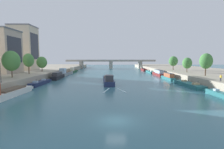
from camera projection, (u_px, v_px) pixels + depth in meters
ground_plane at (116, 121)px, 20.60m from camera, size 400.00×400.00×0.00m
quay_left at (20, 73)px, 74.69m from camera, size 36.00×170.00×2.51m
quay_right at (201, 73)px, 75.77m from camera, size 36.00×170.00×2.51m
barge_midriver at (108, 80)px, 53.02m from camera, size 4.04×18.59×3.06m
wake_behind_barge at (114, 90)px, 40.65m from camera, size 5.59×6.06×0.03m
moored_boat_left_midway at (6, 93)px, 32.57m from camera, size 3.21×14.97×3.51m
moored_boat_left_far at (41, 83)px, 49.78m from camera, size 2.53×11.86×2.13m
moored_boat_left_upstream at (58, 76)px, 63.58m from camera, size 2.59×11.82×2.69m
moored_boat_left_lone at (66, 73)px, 78.47m from camera, size 3.14×16.74×3.54m
moored_boat_left_near at (74, 71)px, 95.05m from camera, size 2.76×12.63×3.11m
moored_boat_right_near at (222, 95)px, 32.89m from camera, size 1.99×10.02×2.14m
moored_boat_right_end at (188, 84)px, 46.63m from camera, size 3.18×14.02×2.13m
moored_boat_right_downstream at (168, 77)px, 61.32m from camera, size 1.89×11.17×2.53m
moored_boat_right_gap_after at (159, 73)px, 75.43m from camera, size 2.83×14.20×2.73m
moored_boat_right_midway at (150, 72)px, 91.40m from camera, size 2.53×13.89×2.06m
moored_boat_right_second at (143, 70)px, 106.63m from camera, size 2.30×11.99×2.42m
tree_left_past_mid at (11, 61)px, 45.99m from camera, size 4.65×4.65×7.52m
tree_left_by_lamp at (28, 60)px, 57.40m from camera, size 3.64×3.64×7.12m
tree_left_end_of_row at (42, 62)px, 68.52m from camera, size 4.19×4.19×6.19m
tree_right_past_mid at (206, 61)px, 50.39m from camera, size 3.75×3.75×6.95m
tree_right_midway at (187, 63)px, 63.85m from camera, size 3.55×3.55×5.75m
tree_right_far at (173, 61)px, 77.60m from camera, size 4.12×4.12×6.49m
lamppost_left_bank at (0, 71)px, 36.33m from camera, size 0.28×0.28×4.69m
building_left_far_end at (24, 48)px, 77.11m from camera, size 10.44×10.16×20.54m
bridge_far at (111, 63)px, 131.34m from camera, size 71.14×4.40×7.07m
person_on_quay at (221, 77)px, 38.38m from camera, size 0.30×0.51×1.62m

